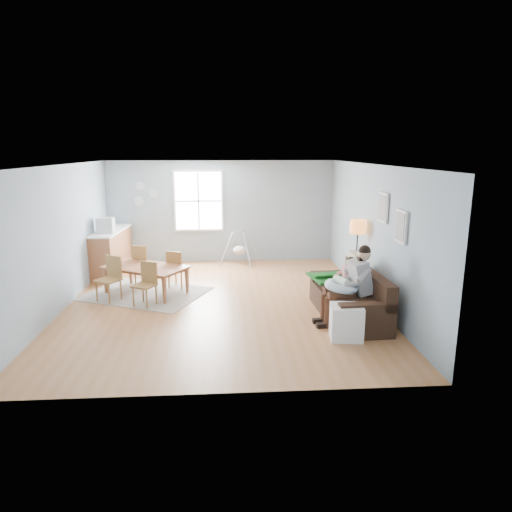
{
  "coord_description": "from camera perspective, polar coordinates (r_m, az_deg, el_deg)",
  "views": [
    {
      "loc": [
        0.11,
        -8.68,
        2.98
      ],
      "look_at": [
        0.67,
        -0.25,
        1.0
      ],
      "focal_mm": 32.0,
      "sensor_mm": 36.0,
      "label": 1
    }
  ],
  "objects": [
    {
      "name": "beige_pillow",
      "position": [
        8.92,
        12.26,
        -1.28
      ],
      "size": [
        0.15,
        0.52,
        0.52
      ],
      "primitive_type": "cube",
      "rotation": [
        0.0,
        0.0,
        -0.01
      ],
      "color": "tan",
      "rests_on": "sofa"
    },
    {
      "name": "room",
      "position": [
        8.7,
        -4.61,
        9.47
      ],
      "size": [
        8.4,
        9.4,
        3.9
      ],
      "color": "#A66A3B"
    },
    {
      "name": "toddler",
      "position": [
        8.51,
        11.05,
        -2.36
      ],
      "size": [
        0.54,
        0.27,
        0.85
      ],
      "color": "white",
      "rests_on": "sofa"
    },
    {
      "name": "chair_se",
      "position": [
        9.13,
        -13.54,
        -3.11
      ],
      "size": [
        0.52,
        0.52,
        0.85
      ],
      "color": "olive",
      "rests_on": "rug"
    },
    {
      "name": "storage_cube",
      "position": [
        7.52,
        11.17,
        -8.12
      ],
      "size": [
        0.55,
        0.5,
        0.56
      ],
      "color": "white",
      "rests_on": "room"
    },
    {
      "name": "rug",
      "position": [
        9.95,
        -13.59,
        -4.58
      ],
      "size": [
        2.86,
        2.58,
        0.01
      ],
      "primitive_type": "cube",
      "rotation": [
        0.0,
        0.0,
        -0.42
      ],
      "color": "gray",
      "rests_on": "room"
    },
    {
      "name": "baby_swing",
      "position": [
        12.06,
        -2.05,
        0.83
      ],
      "size": [
        1.1,
        1.11,
        0.89
      ],
      "color": "#B5B5BA",
      "rests_on": "room"
    },
    {
      "name": "chair_ne",
      "position": [
        10.08,
        -9.91,
        -1.41
      ],
      "size": [
        0.5,
        0.5,
        0.85
      ],
      "color": "olive",
      "rests_on": "rug"
    },
    {
      "name": "infant",
      "position": [
        8.0,
        10.5,
        -3.05
      ],
      "size": [
        0.25,
        0.41,
        0.15
      ],
      "color": "silver",
      "rests_on": "nursing_pillow"
    },
    {
      "name": "window",
      "position": [
        12.23,
        -7.2,
        6.85
      ],
      "size": [
        1.32,
        0.08,
        1.62
      ],
      "color": "silver",
      "rests_on": "room"
    },
    {
      "name": "nursing_pillow",
      "position": [
        7.99,
        10.61,
        -3.75
      ],
      "size": [
        0.66,
        0.64,
        0.24
      ],
      "primitive_type": "torus",
      "rotation": [
        0.0,
        0.14,
        0.12
      ],
      "color": "#C7E4F9",
      "rests_on": "father"
    },
    {
      "name": "floor_lamp",
      "position": [
        9.57,
        12.58,
        2.81
      ],
      "size": [
        0.32,
        0.32,
        1.58
      ],
      "color": "black",
      "rests_on": "room"
    },
    {
      "name": "dining_table",
      "position": [
        9.87,
        -13.68,
        -2.96
      ],
      "size": [
        1.94,
        1.67,
        0.6
      ],
      "primitive_type": "imported",
      "rotation": [
        0.0,
        0.0,
        -0.52
      ],
      "color": "brown",
      "rests_on": "rug"
    },
    {
      "name": "chair_nw",
      "position": [
        10.5,
        -13.97,
        -0.76
      ],
      "size": [
        0.56,
        0.56,
        0.91
      ],
      "color": "olive",
      "rests_on": "rug"
    },
    {
      "name": "chair_sw",
      "position": [
        9.6,
        -17.7,
        -2.36
      ],
      "size": [
        0.56,
        0.56,
        0.9
      ],
      "color": "olive",
      "rests_on": "rug"
    },
    {
      "name": "monitor",
      "position": [
        11.26,
        -18.31,
        3.68
      ],
      "size": [
        0.38,
        0.36,
        0.35
      ],
      "color": "#B5B5BA",
      "rests_on": "counter"
    },
    {
      "name": "father",
      "position": [
        8.02,
        11.75,
        -3.26
      ],
      "size": [
        1.0,
        0.5,
        1.39
      ],
      "color": "#949497",
      "rests_on": "sofa"
    },
    {
      "name": "pictures",
      "position": [
        8.23,
        16.59,
        4.75
      ],
      "size": [
        0.05,
        1.34,
        0.74
      ],
      "color": "silver",
      "rests_on": "room"
    },
    {
      "name": "counter",
      "position": [
        11.73,
        -17.61,
        0.58
      ],
      "size": [
        0.67,
        1.95,
        1.07
      ],
      "color": "brown",
      "rests_on": "room"
    },
    {
      "name": "sofa",
      "position": [
        8.47,
        11.85,
        -5.47
      ],
      "size": [
        1.01,
        2.19,
        0.87
      ],
      "color": "black",
      "rests_on": "room"
    },
    {
      "name": "green_throw",
      "position": [
        9.03,
        10.03,
        -2.59
      ],
      "size": [
        1.11,
        0.96,
        0.04
      ],
      "primitive_type": "cube",
      "rotation": [
        0.0,
        0.0,
        0.17
      ],
      "color": "#145821",
      "rests_on": "sofa"
    },
    {
      "name": "wall_plates",
      "position": [
        12.38,
        -13.77,
        7.49
      ],
      "size": [
        0.67,
        0.02,
        0.66
      ],
      "color": "#9DB3BD",
      "rests_on": "room"
    }
  ]
}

